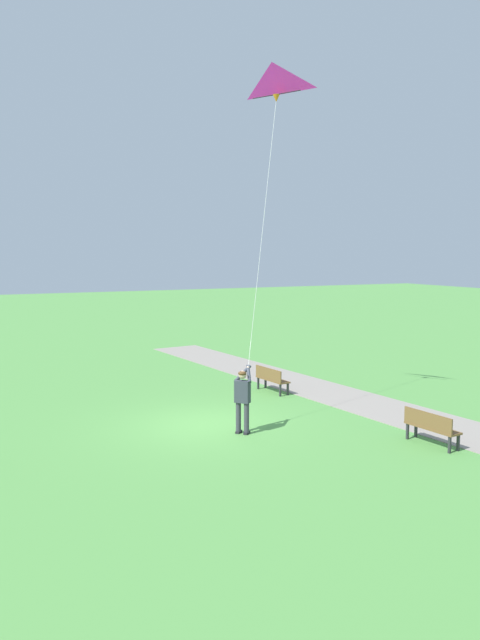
% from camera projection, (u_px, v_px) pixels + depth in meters
% --- Properties ---
extents(ground_plane, '(120.00, 120.00, 0.00)m').
position_uv_depth(ground_plane, '(207.00, 425.00, 17.27)').
color(ground_plane, '#569947').
extents(walkway_path, '(5.89, 32.07, 0.02)m').
position_uv_depth(walkway_path, '(414.00, 418.00, 18.03)').
color(walkway_path, gray).
rests_on(walkway_path, ground).
extents(person_kite_flyer, '(0.61, 0.57, 1.83)m').
position_uv_depth(person_kite_flyer, '(243.00, 396.00, 16.37)').
color(person_kite_flyer, '#232328').
rests_on(person_kite_flyer, ground).
extents(flying_kite, '(2.00, 2.08, 8.48)m').
position_uv_depth(flying_kite, '(272.00, 83.00, 17.40)').
color(flying_kite, '#E02D9E').
extents(park_bench_near_walkway, '(0.60, 1.54, 0.88)m').
position_uv_depth(park_bench_near_walkway, '(271.00, 378.00, 21.29)').
color(park_bench_near_walkway, brown).
rests_on(park_bench_near_walkway, ground).
extents(park_bench_far_walkway, '(0.60, 1.54, 0.88)m').
position_uv_depth(park_bench_far_walkway, '(431.00, 426.00, 15.41)').
color(park_bench_far_walkway, brown).
rests_on(park_bench_far_walkway, ground).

